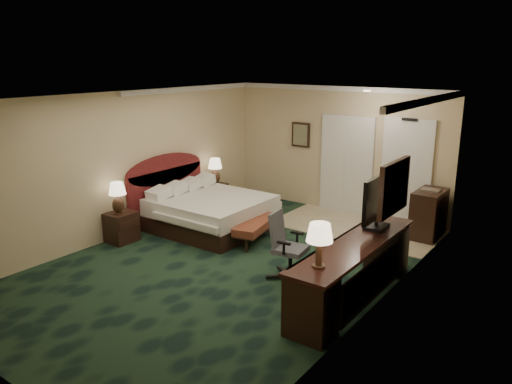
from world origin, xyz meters
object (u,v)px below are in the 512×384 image
Objects in this scene: lamp_near at (118,198)px; desk at (354,271)px; bed_bench at (256,231)px; minibar at (428,214)px; desk_chair at (291,247)px; lamp_far at (215,171)px; tv at (378,202)px; nightstand_far at (214,196)px; nightstand_near at (121,227)px; bed at (211,213)px.

desk is at bearing 6.04° from lamp_near.
minibar is at bearing 28.68° from bed_bench.
desk_chair reaches higher than desk.
bed_bench is 1.15× the size of desk_chair.
lamp_far is 4.63m from tv.
bed_bench is at bearing -31.18° from lamp_far.
bed_bench is (1.99, 1.48, -0.64)m from lamp_near.
lamp_far is at bearing 21.81° from nightstand_far.
desk is (4.40, 0.47, -0.43)m from lamp_near.
nightstand_far is 0.95× the size of lamp_far.
lamp_far is 0.65× the size of minibar.
nightstand_far is 4.57m from minibar.
lamp_near is 3.38m from desk_chair.
nightstand_near reaches higher than bed_bench.
tv is at bearing 25.50° from desk_chair.
minibar is (4.47, 0.93, 0.17)m from nightstand_far.
lamp_near is (-0.84, -1.56, 0.52)m from bed.
nightstand_near is at bearing 118.75° from lamp_near.
lamp_near is at bearing -179.25° from desk_chair.
lamp_far is at bearing 159.58° from tv.
minibar reaches higher than bed_bench.
nightstand_near is at bearing -167.24° from tv.
lamp_near is at bearing -89.31° from nightstand_far.
lamp_near reaches higher than bed.
nightstand_far is 4.00m from desk_chair.
bed is 0.70× the size of desk.
bed is 1.85m from lamp_near.
minibar is at bearing 11.61° from lamp_far.
desk_chair is (3.36, 0.46, 0.24)m from nightstand_near.
minibar is (2.45, 2.11, 0.25)m from bed_bench.
lamp_far is 2.41m from bed_bench.
desk is at bearing -90.81° from minibar.
lamp_far is 4.94m from desk.
lamp_far reaches higher than desk_chair.
desk reaches higher than nightstand_near.
nightstand_near is at bearing -174.75° from desk.
tv is (4.41, -1.46, 0.96)m from nightstand_far.
minibar is at bearing 89.19° from desk.
tv is 1.45m from desk_chair.
bed is at bearing 163.81° from bed_bench.
lamp_near is 0.56× the size of tv.
desk_chair reaches higher than bed_bench.
bed reaches higher than bed_bench.
desk reaches higher than bed_bench.
lamp_far reaches higher than minibar.
lamp_near is at bearing -166.43° from tv.
lamp_near is at bearing -90.05° from lamp_far.
minibar reaches higher than bed.
lamp_far is (0.03, 2.62, 0.57)m from nightstand_near.
bed is 1.15m from bed_bench.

